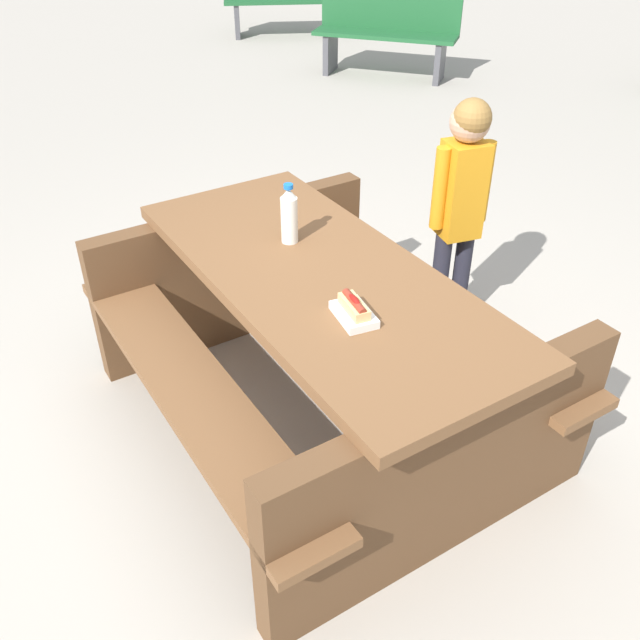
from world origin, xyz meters
TOP-DOWN VIEW (x-y plane):
  - ground_plane at (0.00, 0.00)m, footprint 30.00×30.00m
  - picnic_table at (0.00, 0.00)m, footprint 2.04×1.73m
  - soda_bottle at (-0.26, 0.08)m, footprint 0.07×0.07m
  - hotdog_tray at (0.31, -0.13)m, footprint 0.21×0.17m
  - child_in_coat at (-0.06, 0.96)m, footprint 0.23×0.27m
  - park_bench_mid at (-3.45, 4.27)m, footprint 1.51×1.06m

SIDE VIEW (x-z plane):
  - ground_plane at x=0.00m, z-range 0.00..0.00m
  - picnic_table at x=0.00m, z-range 0.07..0.82m
  - park_bench_mid at x=-3.45m, z-range 0.02..0.87m
  - child_in_coat at x=-0.06m, z-range 0.17..1.36m
  - hotdog_tray at x=0.31m, z-range 0.74..0.82m
  - soda_bottle at x=-0.26m, z-range 0.74..0.99m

